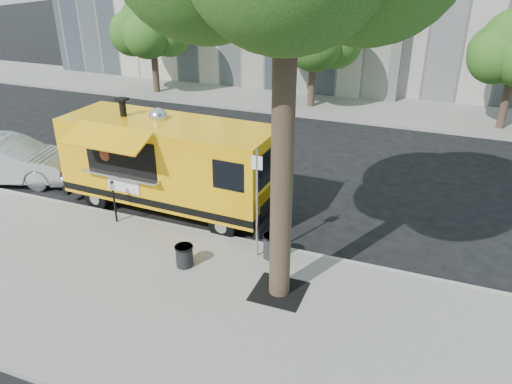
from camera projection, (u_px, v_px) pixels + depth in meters
ground at (228, 223)px, 15.04m from camera, size 120.00×120.00×0.00m
sidewalk at (157, 299)px, 11.65m from camera, size 60.00×6.00×0.15m
curb at (214, 236)px, 14.23m from camera, size 60.00×0.14×0.16m
far_sidewalk at (333, 105)px, 26.32m from camera, size 60.00×5.00×0.15m
tree_well at (279, 291)px, 11.77m from camera, size 1.20×1.20×0.02m
far_tree_a at (151, 25)px, 26.99m from camera, size 3.42×3.42×5.36m
far_tree_b at (314, 32)px, 24.34m from camera, size 3.60×3.60×5.50m
sign_post at (257, 198)px, 12.43m from camera, size 0.28×0.06×3.00m
parking_meter at (114, 196)px, 14.47m from camera, size 0.11×0.11×1.33m
food_truck at (168, 163)px, 15.15m from camera, size 6.98×3.31×3.41m
sedan at (7, 160)px, 17.48m from camera, size 5.10×3.00×1.59m
trash_bin_left at (273, 245)px, 12.98m from camera, size 0.54×0.54×0.64m
trash_bin_right at (184, 255)px, 12.63m from camera, size 0.47×0.47×0.57m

